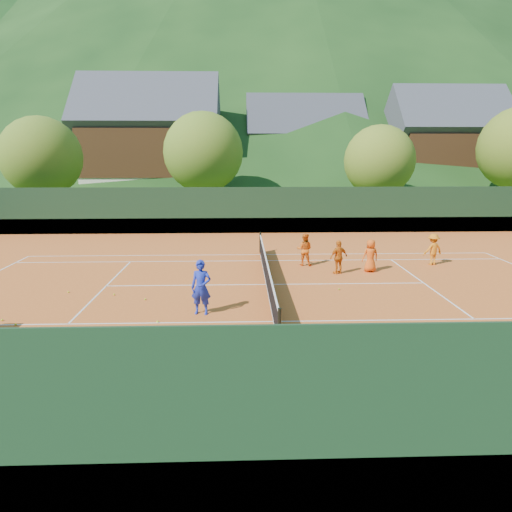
{
  "coord_description": "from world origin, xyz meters",
  "views": [
    {
      "loc": [
        -1.03,
        -17.59,
        5.22
      ],
      "look_at": [
        -0.43,
        0.0,
        1.2
      ],
      "focal_mm": 32.0,
      "sensor_mm": 36.0,
      "label": 1
    }
  ],
  "objects_px": {
    "student_b": "(339,257)",
    "chalet_left": "(151,148)",
    "chalet_right": "(444,152)",
    "student_a": "(304,249)",
    "coach": "(201,287)",
    "tennis_net": "(267,272)",
    "chalet_mid": "(303,154)",
    "student_c": "(370,256)",
    "student_d": "(433,249)"
  },
  "relations": [
    {
      "from": "student_a",
      "to": "chalet_left",
      "type": "distance_m",
      "value": 29.79
    },
    {
      "from": "student_a",
      "to": "student_d",
      "type": "xyz_separation_m",
      "value": [
        6.05,
        -0.1,
        -0.02
      ]
    },
    {
      "from": "chalet_right",
      "to": "coach",
      "type": "bearing_deg",
      "value": -123.83
    },
    {
      "from": "chalet_mid",
      "to": "chalet_right",
      "type": "bearing_deg",
      "value": -15.95
    },
    {
      "from": "tennis_net",
      "to": "student_b",
      "type": "bearing_deg",
      "value": 26.1
    },
    {
      "from": "student_b",
      "to": "tennis_net",
      "type": "xyz_separation_m",
      "value": [
        -3.22,
        -1.58,
        -0.24
      ]
    },
    {
      "from": "student_d",
      "to": "chalet_left",
      "type": "height_order",
      "value": "chalet_left"
    },
    {
      "from": "student_d",
      "to": "chalet_left",
      "type": "xyz_separation_m",
      "value": [
        -17.99,
        26.96,
        4.89
      ]
    },
    {
      "from": "student_a",
      "to": "student_b",
      "type": "distance_m",
      "value": 2.02
    },
    {
      "from": "student_c",
      "to": "chalet_mid",
      "type": "relative_size",
      "value": 0.12
    },
    {
      "from": "coach",
      "to": "chalet_right",
      "type": "distance_m",
      "value": 40.35
    },
    {
      "from": "student_a",
      "to": "chalet_mid",
      "type": "relative_size",
      "value": 0.12
    },
    {
      "from": "student_b",
      "to": "chalet_mid",
      "type": "relative_size",
      "value": 0.12
    },
    {
      "from": "student_a",
      "to": "tennis_net",
      "type": "height_order",
      "value": "student_a"
    },
    {
      "from": "tennis_net",
      "to": "chalet_left",
      "type": "height_order",
      "value": "chalet_left"
    },
    {
      "from": "student_d",
      "to": "chalet_mid",
      "type": "relative_size",
      "value": 0.12
    },
    {
      "from": "tennis_net",
      "to": "student_a",
      "type": "bearing_deg",
      "value": 58.27
    },
    {
      "from": "coach",
      "to": "tennis_net",
      "type": "bearing_deg",
      "value": 63.67
    },
    {
      "from": "student_c",
      "to": "tennis_net",
      "type": "relative_size",
      "value": 0.12
    },
    {
      "from": "chalet_mid",
      "to": "student_a",
      "type": "bearing_deg",
      "value": -97.49
    },
    {
      "from": "student_c",
      "to": "chalet_mid",
      "type": "height_order",
      "value": "chalet_mid"
    },
    {
      "from": "coach",
      "to": "chalet_right",
      "type": "relative_size",
      "value": 0.15
    },
    {
      "from": "coach",
      "to": "chalet_right",
      "type": "bearing_deg",
      "value": 64.93
    },
    {
      "from": "student_c",
      "to": "student_a",
      "type": "bearing_deg",
      "value": -33.03
    },
    {
      "from": "coach",
      "to": "chalet_left",
      "type": "xyz_separation_m",
      "value": [
        -7.67,
        33.32,
        4.72
      ]
    },
    {
      "from": "coach",
      "to": "student_a",
      "type": "height_order",
      "value": "coach"
    },
    {
      "from": "student_a",
      "to": "chalet_left",
      "type": "xyz_separation_m",
      "value": [
        -11.94,
        26.86,
        4.87
      ]
    },
    {
      "from": "student_b",
      "to": "student_c",
      "type": "distance_m",
      "value": 1.5
    },
    {
      "from": "chalet_mid",
      "to": "chalet_right",
      "type": "height_order",
      "value": "chalet_right"
    },
    {
      "from": "chalet_right",
      "to": "student_c",
      "type": "bearing_deg",
      "value": -118.54
    },
    {
      "from": "student_d",
      "to": "chalet_mid",
      "type": "xyz_separation_m",
      "value": [
        -1.99,
        30.96,
        4.23
      ]
    },
    {
      "from": "tennis_net",
      "to": "chalet_left",
      "type": "xyz_separation_m",
      "value": [
        -10.0,
        30.0,
        5.13
      ]
    },
    {
      "from": "chalet_mid",
      "to": "chalet_right",
      "type": "xyz_separation_m",
      "value": [
        14.0,
        -4.0,
        0.27
      ]
    },
    {
      "from": "coach",
      "to": "chalet_left",
      "type": "bearing_deg",
      "value": 111.72
    },
    {
      "from": "student_b",
      "to": "chalet_mid",
      "type": "distance_m",
      "value": 32.81
    },
    {
      "from": "student_c",
      "to": "student_d",
      "type": "bearing_deg",
      "value": -168.58
    },
    {
      "from": "student_a",
      "to": "chalet_right",
      "type": "xyz_separation_m",
      "value": [
        18.06,
        26.86,
        4.48
      ]
    },
    {
      "from": "student_b",
      "to": "chalet_left",
      "type": "xyz_separation_m",
      "value": [
        -13.22,
        28.42,
        4.89
      ]
    },
    {
      "from": "chalet_mid",
      "to": "chalet_right",
      "type": "distance_m",
      "value": 14.56
    },
    {
      "from": "tennis_net",
      "to": "chalet_mid",
      "type": "bearing_deg",
      "value": 79.99
    },
    {
      "from": "student_c",
      "to": "chalet_left",
      "type": "distance_m",
      "value": 32.12
    },
    {
      "from": "chalet_right",
      "to": "student_d",
      "type": "bearing_deg",
      "value": -114.02
    },
    {
      "from": "student_a",
      "to": "chalet_mid",
      "type": "bearing_deg",
      "value": -82.96
    },
    {
      "from": "student_a",
      "to": "student_d",
      "type": "height_order",
      "value": "student_a"
    },
    {
      "from": "chalet_left",
      "to": "chalet_right",
      "type": "bearing_deg",
      "value": 0.0
    },
    {
      "from": "student_d",
      "to": "chalet_mid",
      "type": "distance_m",
      "value": 31.31
    },
    {
      "from": "student_d",
      "to": "chalet_left",
      "type": "bearing_deg",
      "value": -72.18
    },
    {
      "from": "student_b",
      "to": "chalet_left",
      "type": "distance_m",
      "value": 31.73
    },
    {
      "from": "student_b",
      "to": "chalet_left",
      "type": "height_order",
      "value": "chalet_left"
    },
    {
      "from": "coach",
      "to": "tennis_net",
      "type": "relative_size",
      "value": 0.15
    }
  ]
}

